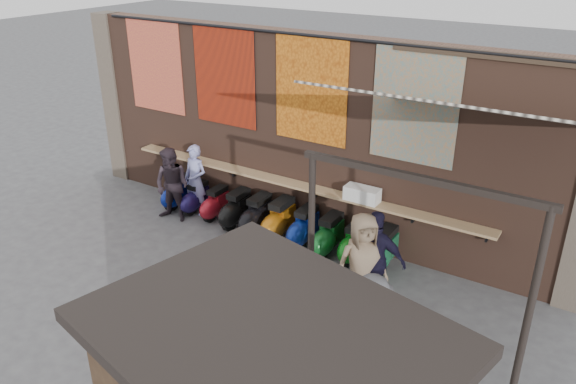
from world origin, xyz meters
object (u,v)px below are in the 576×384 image
object	(u,v)px
shopper_tan	(362,264)
diner_left	(196,180)
scooter_stool_4	(257,215)
scooter_stool_8	(354,243)
diner_right	(172,185)
shopper_navy	(375,260)
scooter_stool_9	(383,250)
scooter_stool_7	(329,236)
scooter_stool_5	(280,221)
scooter_stool_6	(304,227)
shopper_grey	(370,328)
scooter_stool_2	(216,204)
scooter_stool_3	(237,209)
scooter_stool_1	(196,198)
shelf_box	(362,194)
scooter_stool_0	(178,192)

from	to	relation	value
shopper_tan	diner_left	bearing A→B (deg)	119.69
scooter_stool_4	scooter_stool_8	distance (m)	2.15
diner_right	shopper_navy	world-z (taller)	shopper_navy
scooter_stool_9	diner_right	bearing A→B (deg)	-173.52
scooter_stool_7	scooter_stool_8	size ratio (longest dim) A/B	1.06
scooter_stool_5	scooter_stool_6	distance (m)	0.54
scooter_stool_5	shopper_tan	size ratio (longest dim) A/B	0.51
scooter_stool_8	diner_left	world-z (taller)	diner_left
scooter_stool_4	diner_right	bearing A→B (deg)	-166.01
scooter_stool_9	shopper_grey	bearing A→B (deg)	-71.00
scooter_stool_2	scooter_stool_9	bearing A→B (deg)	-0.27
diner_left	shopper_navy	xyz separation A→B (m)	(4.68, -1.08, 0.07)
scooter_stool_8	diner_right	distance (m)	4.06
scooter_stool_3	scooter_stool_6	xyz separation A→B (m)	(1.60, 0.06, -0.00)
diner_left	scooter_stool_1	bearing A→B (deg)	142.29
scooter_stool_6	shopper_navy	world-z (taller)	shopper_navy
scooter_stool_3	shelf_box	bearing A→B (deg)	7.06
scooter_stool_0	scooter_stool_6	bearing A→B (deg)	0.39
shopper_navy	shopper_grey	world-z (taller)	shopper_navy
shelf_box	scooter_stool_5	distance (m)	1.84
scooter_stool_7	diner_left	distance (m)	3.31
scooter_stool_3	scooter_stool_1	bearing A→B (deg)	176.72
diner_right	shopper_tan	world-z (taller)	shopper_tan
scooter_stool_2	scooter_stool_3	distance (m)	0.61
diner_right	shopper_navy	size ratio (longest dim) A/B	0.94
scooter_stool_1	diner_right	size ratio (longest dim) A/B	0.44
scooter_stool_4	scooter_stool_3	bearing A→B (deg)	177.96
scooter_stool_4	diner_right	world-z (taller)	diner_right
scooter_stool_2	scooter_stool_3	world-z (taller)	scooter_stool_3
scooter_stool_5	scooter_stool_7	distance (m)	1.11
shopper_navy	shopper_tan	xyz separation A→B (m)	(-0.13, -0.22, 0.01)
scooter_stool_9	diner_left	size ratio (longest dim) A/B	0.53
shelf_box	scooter_stool_4	size ratio (longest dim) A/B	0.78
scooter_stool_4	scooter_stool_9	size ratio (longest dim) A/B	1.00
scooter_stool_7	scooter_stool_3	bearing A→B (deg)	-179.93
scooter_stool_3	scooter_stool_4	distance (m)	0.54
scooter_stool_1	shopper_grey	distance (m)	5.98
scooter_stool_4	shopper_navy	distance (m)	3.23
shopper_grey	scooter_stool_7	bearing A→B (deg)	-11.94
scooter_stool_0	shopper_navy	bearing A→B (deg)	-11.81
shopper_navy	scooter_stool_2	bearing A→B (deg)	-23.02
shopper_grey	diner_left	bearing A→B (deg)	14.06
scooter_stool_4	scooter_stool_0	bearing A→B (deg)	178.42
scooter_stool_8	shelf_box	bearing A→B (deg)	94.95
scooter_stool_3	scooter_stool_8	size ratio (longest dim) A/B	1.04
shelf_box	diner_left	bearing A→B (deg)	-175.46
scooter_stool_1	scooter_stool_9	size ratio (longest dim) A/B	0.85
diner_left	shopper_grey	bearing A→B (deg)	-24.54
diner_left	scooter_stool_3	bearing A→B (deg)	0.24
scooter_stool_5	scooter_stool_8	world-z (taller)	scooter_stool_5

